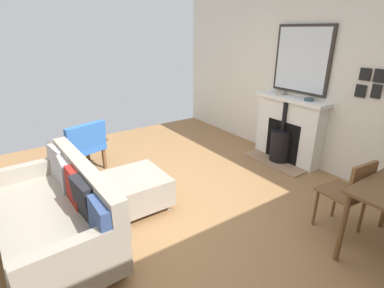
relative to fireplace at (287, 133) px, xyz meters
The scene contains 11 objects.
ground_plane 2.55m from the fireplace, ahead, with size 5.45×5.93×0.01m, color olive.
wall_left 0.90m from the fireplace, 160.01° to the left, with size 0.12×5.93×2.68m, color silver.
fireplace is the anchor object (origin of this frame).
mirror_over_mantel 1.14m from the fireplace, behind, with size 0.04×0.94×0.99m.
mantel_bowl_near 0.66m from the fireplace, 100.02° to the right, with size 0.13×0.13×0.05m.
mantel_bowl_far 0.66m from the fireplace, 98.90° to the left, with size 0.14×0.14×0.04m.
sofa 3.49m from the fireplace, ahead, with size 0.94×1.79×0.82m.
ottoman 2.59m from the fireplace, ahead, with size 0.67×0.72×0.42m.
armchair_accent 3.18m from the fireplace, 26.81° to the right, with size 0.80×0.72×0.79m.
dining_chair_near_fireplace 1.87m from the fireplace, 57.79° to the left, with size 0.44×0.44×0.84m.
photo_gallery_row 1.39m from the fireplace, 98.27° to the left, with size 0.02×0.31×0.38m.
Camera 1 is at (1.27, 2.72, 2.03)m, focal length 27.38 mm.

